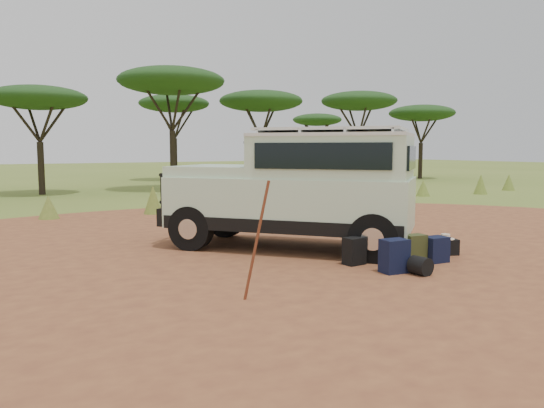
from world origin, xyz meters
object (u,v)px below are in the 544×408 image
safari_vehicle (298,191)px  backpack_navy (394,256)px  backpack_olive (414,249)px  hard_case (445,247)px  walking_staff (257,241)px  duffel_navy (435,250)px  backpack_black (354,251)px

safari_vehicle → backpack_navy: 2.76m
backpack_olive → hard_case: size_ratio=1.18×
backpack_olive → walking_staff: bearing=-163.7°
safari_vehicle → walking_staff: size_ratio=3.07×
walking_staff → duffel_navy: 3.99m
walking_staff → backpack_navy: 2.76m
safari_vehicle → backpack_navy: (0.17, -2.60, -0.90)m
walking_staff → backpack_olive: walking_staff is taller
backpack_black → backpack_navy: size_ratio=0.87×
walking_staff → duffel_navy: size_ratio=3.53×
safari_vehicle → hard_case: size_ratio=11.53×
safari_vehicle → duffel_navy: 2.92m
backpack_black → backpack_navy: (0.17, -0.82, 0.04)m
backpack_olive → hard_case: 1.09m
duffel_navy → backpack_navy: bearing=-165.7°
backpack_black → duffel_navy: (1.40, -0.59, -0.01)m
backpack_black → safari_vehicle: bearing=84.8°
backpack_black → duffel_navy: bearing=-28.1°
walking_staff → duffel_navy: walking_staff is taller
walking_staff → backpack_navy: (2.70, 0.18, -0.53)m
backpack_navy → backpack_olive: backpack_navy is taller
walking_staff → duffel_navy: (3.93, 0.41, -0.58)m
walking_staff → backpack_navy: walking_staff is taller
walking_staff → backpack_black: (2.53, 1.00, -0.57)m
hard_case → safari_vehicle: bearing=153.3°
safari_vehicle → backpack_black: size_ratio=10.34×
duffel_navy → backpack_black: bearing=160.9°
backpack_navy → walking_staff: bearing=-169.9°
walking_staff → backpack_black: bearing=-46.8°
backpack_olive → backpack_navy: bearing=-148.9°
safari_vehicle → walking_staff: bearing=-82.5°
backpack_olive → duffel_navy: bearing=-13.0°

